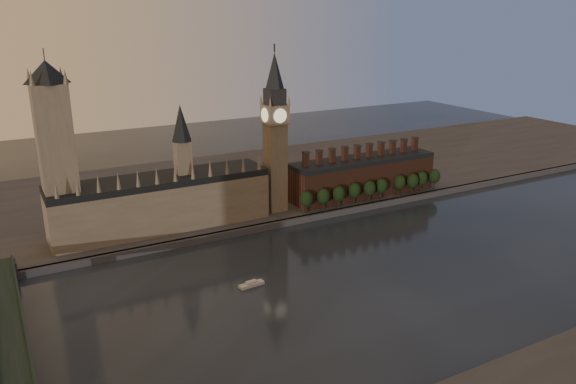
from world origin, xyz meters
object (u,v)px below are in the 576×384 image
at_px(big_ben, 275,131).
at_px(westminster_bridge, 15,366).
at_px(victoria_tower, 56,149).
at_px(river_boat, 251,284).

distance_m(big_ben, westminster_bridge, 205.83).
distance_m(victoria_tower, big_ben, 130.12).
distance_m(big_ben, river_boat, 116.27).
relative_size(victoria_tower, big_ben, 1.01).
bearing_deg(river_boat, victoria_tower, 124.01).
bearing_deg(westminster_bridge, victoria_tower, 73.44).
relative_size(westminster_bridge, river_boat, 14.99).
height_order(victoria_tower, big_ben, victoria_tower).
bearing_deg(victoria_tower, westminster_bridge, -106.56).
relative_size(big_ben, river_boat, 8.02).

